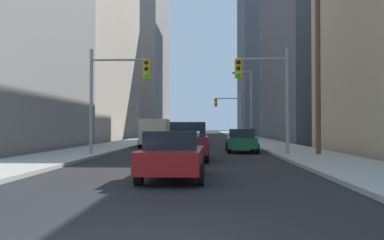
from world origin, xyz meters
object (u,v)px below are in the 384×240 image
at_px(pickup_truck_maroon, 187,141).
at_px(traffic_signal_near_left, 116,84).
at_px(cargo_van_beige, 155,131).
at_px(traffic_signal_far_right, 229,109).
at_px(sedan_navy, 196,136).
at_px(traffic_signal_near_right, 265,84).
at_px(sedan_green, 241,140).
at_px(sedan_red, 173,155).

relative_size(pickup_truck_maroon, traffic_signal_near_left, 0.91).
height_order(pickup_truck_maroon, cargo_van_beige, cargo_van_beige).
distance_m(cargo_van_beige, traffic_signal_near_left, 10.20).
relative_size(traffic_signal_near_left, traffic_signal_far_right, 1.00).
distance_m(sedan_navy, traffic_signal_near_right, 15.89).
bearing_deg(sedan_navy, sedan_green, -73.63).
distance_m(sedan_green, traffic_signal_near_right, 5.20).
xyz_separation_m(sedan_green, traffic_signal_near_right, (0.95, -3.96, 3.23)).
bearing_deg(pickup_truck_maroon, traffic_signal_near_right, 24.64).
bearing_deg(pickup_truck_maroon, traffic_signal_near_left, 154.71).
relative_size(pickup_truck_maroon, sedan_green, 1.28).
relative_size(cargo_van_beige, traffic_signal_near_right, 0.88).
distance_m(sedan_navy, traffic_signal_near_left, 15.85).
distance_m(cargo_van_beige, traffic_signal_near_right, 12.52).
bearing_deg(pickup_truck_maroon, sedan_green, 61.23).
distance_m(pickup_truck_maroon, sedan_green, 6.70).
xyz_separation_m(traffic_signal_near_left, traffic_signal_near_right, (8.23, -0.00, -0.02)).
bearing_deg(traffic_signal_near_left, traffic_signal_far_right, 75.29).
bearing_deg(traffic_signal_near_right, sedan_red, -113.98).
bearing_deg(pickup_truck_maroon, traffic_signal_far_right, 83.10).
bearing_deg(cargo_van_beige, traffic_signal_far_right, 71.04).
bearing_deg(traffic_signal_near_right, traffic_signal_near_left, 180.00).
distance_m(sedan_red, traffic_signal_far_right, 40.13).
relative_size(sedan_green, sedan_navy, 1.01).
distance_m(sedan_red, traffic_signal_near_right, 10.90).
bearing_deg(traffic_signal_near_right, cargo_van_beige, 126.80).
xyz_separation_m(traffic_signal_near_right, traffic_signal_far_right, (-0.28, 30.29, 0.03)).
relative_size(sedan_red, sedan_green, 0.99).
relative_size(cargo_van_beige, sedan_navy, 1.25).
distance_m(pickup_truck_maroon, sedan_red, 7.60).
bearing_deg(traffic_signal_near_left, sedan_navy, 74.90).
xyz_separation_m(sedan_red, traffic_signal_near_right, (4.23, 9.51, 3.23)).
bearing_deg(sedan_navy, cargo_van_beige, -121.09).
bearing_deg(traffic_signal_far_right, sedan_green, -91.46).
bearing_deg(traffic_signal_far_right, sedan_red, -95.67).
height_order(sedan_red, traffic_signal_near_left, traffic_signal_near_left).
bearing_deg(cargo_van_beige, traffic_signal_near_right, -53.20).
bearing_deg(sedan_green, sedan_red, -103.68).
height_order(sedan_green, traffic_signal_near_left, traffic_signal_near_left).
bearing_deg(sedan_navy, traffic_signal_far_right, 75.67).
xyz_separation_m(sedan_red, traffic_signal_far_right, (3.95, 39.80, 3.26)).
bearing_deg(traffic_signal_far_right, traffic_signal_near_right, -89.47).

